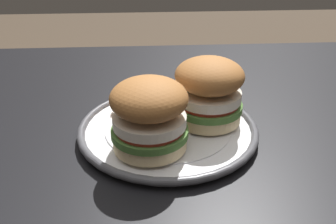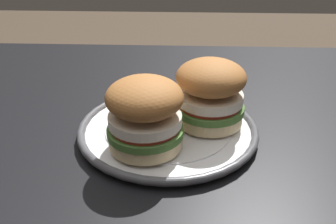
{
  "view_description": "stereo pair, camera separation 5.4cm",
  "coord_description": "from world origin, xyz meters",
  "views": [
    {
      "loc": [
        0.08,
        0.52,
        1.08
      ],
      "look_at": [
        0.04,
        0.01,
        0.8
      ],
      "focal_mm": 41.04,
      "sensor_mm": 36.0,
      "label": 1
    },
    {
      "loc": [
        0.02,
        0.52,
        1.08
      ],
      "look_at": [
        0.04,
        0.01,
        0.8
      ],
      "focal_mm": 41.04,
      "sensor_mm": 36.0,
      "label": 2
    }
  ],
  "objects": [
    {
      "name": "dining_table",
      "position": [
        0.0,
        0.0,
        0.66
      ],
      "size": [
        1.27,
        0.85,
        0.76
      ],
      "color": "black",
      "rests_on": "ground"
    },
    {
      "name": "dinner_plate",
      "position": [
        0.04,
        0.01,
        0.77
      ],
      "size": [
        0.28,
        0.28,
        0.02
      ],
      "color": "white",
      "rests_on": "dining_table"
    },
    {
      "name": "sandwich_half_left",
      "position": [
        -0.02,
        0.0,
        0.83
      ],
      "size": [
        0.15,
        0.15,
        0.1
      ],
      "color": "beige",
      "rests_on": "dinner_plate"
    },
    {
      "name": "sandwich_half_right",
      "position": [
        0.07,
        0.07,
        0.83
      ],
      "size": [
        0.15,
        0.15,
        0.1
      ],
      "color": "beige",
      "rests_on": "dinner_plate"
    },
    {
      "name": "orange_peel_curled",
      "position": [
        0.1,
        -0.04,
        0.79
      ],
      "size": [
        0.08,
        0.08,
        0.01
      ],
      "color": "orange",
      "rests_on": "dinner_plate"
    },
    {
      "name": "orange_peel_strip_long",
      "position": [
        0.07,
        -0.08,
        0.79
      ],
      "size": [
        0.06,
        0.07,
        0.01
      ],
      "color": "orange",
      "rests_on": "dinner_plate"
    },
    {
      "name": "orange_peel_strip_short",
      "position": [
        0.02,
        -0.09,
        0.79
      ],
      "size": [
        0.04,
        0.07,
        0.01
      ],
      "color": "orange",
      "rests_on": "dinner_plate"
    }
  ]
}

